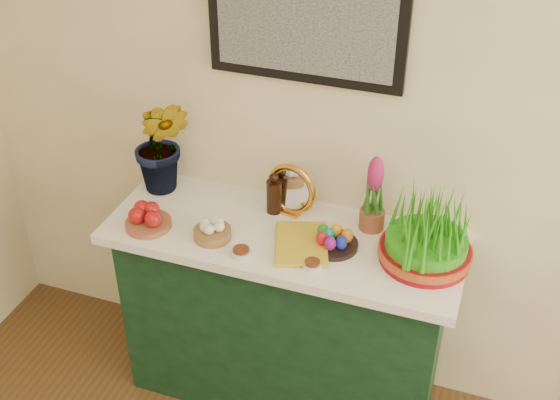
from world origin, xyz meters
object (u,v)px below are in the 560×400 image
Objects in this scene: sideboard at (284,319)px; book at (275,243)px; mirror at (291,190)px; wheatgrass_sabzeh at (428,233)px; hyacinth_green at (161,129)px.

book reaches higher than sideboard.
mirror is 0.58m from wheatgrass_sabzeh.
sideboard is at bearing -179.60° from wheatgrass_sabzeh.
sideboard is 3.79× the size of wheatgrass_sabzeh.
book is at bearing -27.36° from hyacinth_green.
sideboard is 5.79× the size of mirror.
mirror is 0.25m from book.
wheatgrass_sabzeh is (0.56, -0.13, 0.02)m from mirror.
hyacinth_green is 1.68× the size of wheatgrass_sabzeh.
mirror is at bearing -4.55° from hyacinth_green.
hyacinth_green is 0.67m from book.
wheatgrass_sabzeh is at bearing -13.20° from mirror.
mirror is (-0.02, 0.14, 0.57)m from sideboard.
mirror is at bearing 97.80° from sideboard.
sideboard is 4.99× the size of book.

